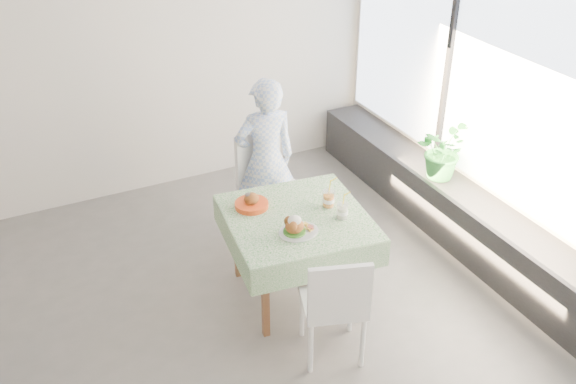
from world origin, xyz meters
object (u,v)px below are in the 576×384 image
main_dish (297,228)px  cafe_table (297,246)px  chair_far (272,207)px  juice_cup_orange (329,199)px  chair_near (332,322)px  potted_plant (442,150)px  diner (265,160)px

main_dish → cafe_table: bearing=62.4°
chair_far → main_dish: chair_far is taller
main_dish → juice_cup_orange: juice_cup_orange is taller
cafe_table → main_dish: 0.41m
cafe_table → chair_far: 0.87m
juice_cup_orange → main_dish: bearing=-149.9°
chair_far → juice_cup_orange: size_ratio=3.61×
chair_near → main_dish: size_ratio=3.01×
chair_near → main_dish: bearing=94.0°
chair_far → potted_plant: (1.47, -0.47, 0.46)m
potted_plant → chair_near: bearing=-148.1°
cafe_table → chair_far: chair_far is taller
cafe_table → chair_far: bearing=78.1°
chair_near → juice_cup_orange: bearing=63.6°
chair_near → chair_far: bearing=80.8°
juice_cup_orange → diner: bearing=98.4°
potted_plant → chair_far: bearing=162.2°
juice_cup_orange → cafe_table: bearing=-175.9°
chair_far → potted_plant: 1.61m
chair_near → main_dish: (-0.03, 0.49, 0.52)m
diner → juice_cup_orange: size_ratio=5.49×
chair_far → chair_near: bearing=-99.2°
chair_far → diner: (-0.02, 0.07, 0.45)m
chair_near → diner: bearing=82.0°
cafe_table → main_dish: size_ratio=3.86×
diner → juice_cup_orange: bearing=103.1°
cafe_table → potted_plant: bearing=12.5°
diner → main_dish: diner is taller
juice_cup_orange → potted_plant: size_ratio=0.52×
main_dish → diner: bearing=76.8°
chair_far → main_dish: size_ratio=3.32×
chair_near → potted_plant: potted_plant is taller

